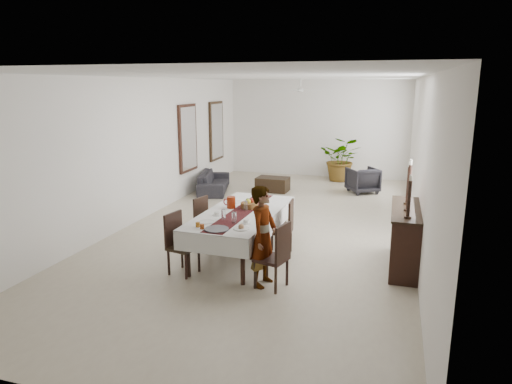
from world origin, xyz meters
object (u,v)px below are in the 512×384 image
dining_table_top (242,214)px  red_pitcher (231,202)px  sideboard_body (405,239)px  sofa (214,182)px  woman (263,236)px

dining_table_top → red_pitcher: 0.34m
dining_table_top → sideboard_body: size_ratio=1.54×
sofa → dining_table_top: bearing=-167.6°
dining_table_top → woman: bearing=-55.4°
red_pitcher → sideboard_body: (3.09, 0.08, -0.42)m
red_pitcher → sofa: 4.96m
red_pitcher → sofa: bearing=116.0°
woman → dining_table_top: bearing=41.6°
red_pitcher → woman: size_ratio=0.14×
woman → sofa: (-3.15, 5.71, -0.51)m
dining_table_top → sofa: (-2.42, 4.58, -0.50)m
sofa → sideboard_body: bearing=-145.0°
woman → sofa: 6.54m
red_pitcher → woman: 1.64m
dining_table_top → sideboard_body: sideboard_body is taller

